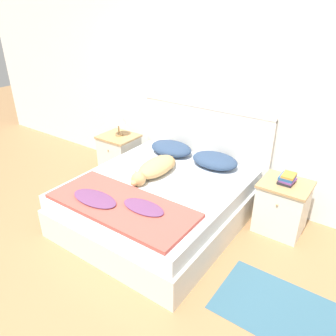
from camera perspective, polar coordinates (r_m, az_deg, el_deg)
ground_plane at (r=3.25m, az=-12.36°, el=-18.60°), size 16.00×16.00×0.00m
wall_back at (r=4.12m, az=8.16°, el=12.46°), size 9.00×0.06×2.55m
bed at (r=3.74m, az=-1.71°, el=-6.00°), size 1.73×1.92×0.51m
headboard at (r=4.31m, az=6.08°, el=3.73°), size 1.81×0.06×1.15m
nightstand_left at (r=4.85m, az=-8.41°, el=2.38°), size 0.51×0.47×0.59m
nightstand_right at (r=3.80m, az=19.22°, el=-6.38°), size 0.51×0.47×0.59m
pillow_left at (r=4.26m, az=0.56°, el=3.46°), size 0.57×0.39×0.16m
pillow_right at (r=3.97m, az=8.15°, el=1.31°), size 0.57×0.39×0.16m
quilt at (r=3.22m, az=-8.35°, el=-6.33°), size 1.50×0.64×0.07m
dog at (r=3.73m, az=-2.28°, el=0.00°), size 0.29×0.82×0.19m
book_stack at (r=3.64m, az=20.08°, el=-1.77°), size 0.16×0.19×0.10m
table_lamp at (r=4.66m, az=-8.70°, el=8.52°), size 0.22×0.22×0.33m
rug at (r=3.10m, az=19.31°, el=-22.42°), size 1.09×0.69×0.00m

